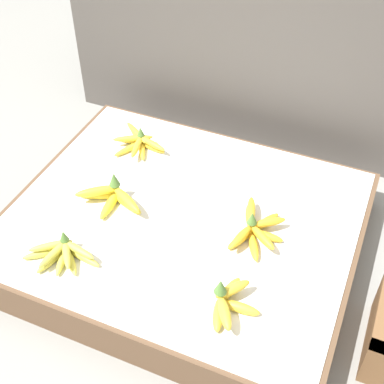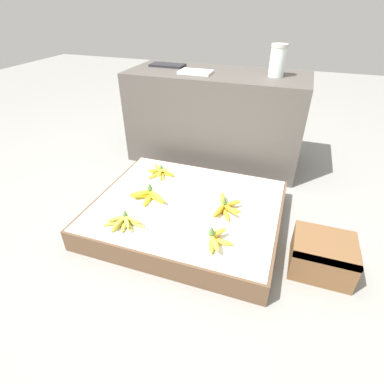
{
  "view_description": "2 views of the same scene",
  "coord_description": "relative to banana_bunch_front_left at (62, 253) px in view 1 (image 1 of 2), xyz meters",
  "views": [
    {
      "loc": [
        0.52,
        -1.14,
        1.41
      ],
      "look_at": [
        0.03,
        0.0,
        0.26
      ],
      "focal_mm": 50.0,
      "sensor_mm": 36.0,
      "label": 1
    },
    {
      "loc": [
        0.53,
        -1.42,
        1.25
      ],
      "look_at": [
        0.02,
        0.04,
        0.21
      ],
      "focal_mm": 28.0,
      "sensor_mm": 36.0,
      "label": 2
    }
  ],
  "objects": [
    {
      "name": "banana_bunch_back_left",
      "position": [
        -0.04,
        0.59,
        -0.0
      ],
      "size": [
        0.23,
        0.21,
        0.08
      ],
      "color": "gold",
      "rests_on": "display_platform"
    },
    {
      "name": "banana_bunch_middle_midleft",
      "position": [
        0.51,
        0.33,
        0.0
      ],
      "size": [
        0.16,
        0.24,
        0.1
      ],
      "color": "gold",
      "rests_on": "display_platform"
    },
    {
      "name": "display_platform",
      "position": [
        0.26,
        0.31,
        -0.1
      ],
      "size": [
        1.15,
        0.96,
        0.14
      ],
      "color": "brown",
      "rests_on": "ground_plane"
    },
    {
      "name": "banana_bunch_front_midleft",
      "position": [
        0.53,
        0.03,
        0.01
      ],
      "size": [
        0.14,
        0.21,
        0.11
      ],
      "color": "gold",
      "rests_on": "display_platform"
    },
    {
      "name": "banana_bunch_middle_left",
      "position": [
        0.02,
        0.27,
        0.01
      ],
      "size": [
        0.26,
        0.15,
        0.11
      ],
      "color": "yellow",
      "rests_on": "display_platform"
    },
    {
      "name": "ground_plane",
      "position": [
        0.26,
        0.31,
        -0.17
      ],
      "size": [
        10.0,
        10.0,
        0.0
      ],
      "primitive_type": "plane",
      "color": "gray"
    },
    {
      "name": "back_vendor_table",
      "position": [
        0.18,
        1.24,
        0.2
      ],
      "size": [
        1.41,
        0.58,
        0.73
      ],
      "color": "#4C4742",
      "rests_on": "ground_plane"
    },
    {
      "name": "banana_bunch_front_left",
      "position": [
        0.0,
        0.0,
        0.0
      ],
      "size": [
        0.24,
        0.15,
        0.09
      ],
      "color": "gold",
      "rests_on": "display_platform"
    }
  ]
}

